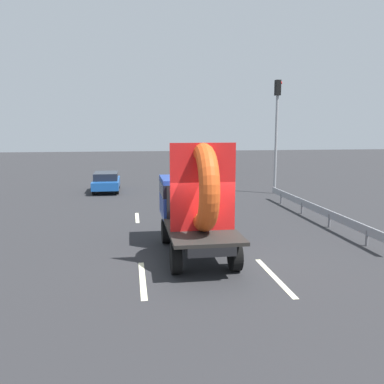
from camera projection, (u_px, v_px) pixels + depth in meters
ground_plane at (209, 261)px, 12.46m from camera, size 120.00×120.00×0.00m
flatbed_truck at (195, 201)px, 13.21m from camera, size 2.02×5.03×3.63m
distant_sedan at (106, 181)px, 25.97m from camera, size 1.63×3.80×1.24m
traffic_light at (277, 122)px, 24.63m from camera, size 0.42×0.36×6.87m
guardrail at (315, 209)px, 17.91m from camera, size 0.10×10.76×0.71m
lane_dash_left_near at (143, 279)px, 10.94m from camera, size 0.16×2.78×0.01m
lane_dash_left_far at (137, 218)px, 18.46m from camera, size 0.16×2.09×0.01m
lane_dash_right_near at (274, 277)px, 11.13m from camera, size 0.16×2.98×0.01m
lane_dash_right_far at (214, 215)px, 18.99m from camera, size 0.16×2.83×0.01m
oncoming_car at (208, 163)px, 38.14m from camera, size 1.79×4.17×1.36m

